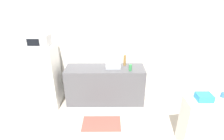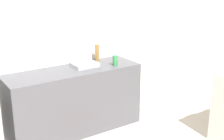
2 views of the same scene
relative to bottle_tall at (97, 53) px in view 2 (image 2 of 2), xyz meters
The scene contains 5 objects.
wall_back 0.57m from the bottle_tall, 160.11° to the left, with size 8.00×0.06×2.60m, color white.
counter 0.79m from the bottle_tall, 161.32° to the right, with size 1.92×0.61×0.93m, color #4C4C51.
sink_basin 0.33m from the bottle_tall, 157.03° to the right, with size 0.35×0.30×0.06m, color #9EA3A8.
bottle_tall is the anchor object (origin of this frame).
bottle_short 0.34m from the bottle_tall, 71.46° to the right, with size 0.07×0.07×0.15m, color #2D7F42.
Camera 2 is at (-1.84, -1.13, 2.20)m, focal length 50.00 mm.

